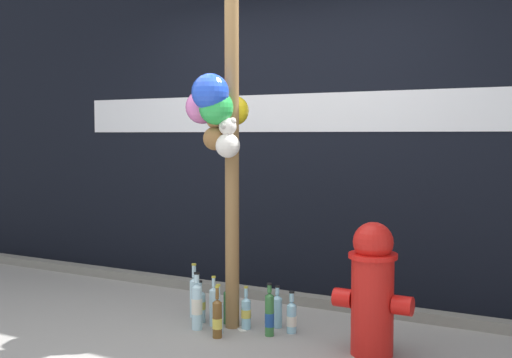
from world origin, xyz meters
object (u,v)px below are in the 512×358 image
(bottle_0, at_px, (277,310))
(bottle_5, at_px, (200,305))
(bottle_7, at_px, (269,314))
(bottle_10, at_px, (217,318))
(bottle_3, at_px, (194,295))
(bottle_9, at_px, (197,305))
(bottle_1, at_px, (218,315))
(bottle_4, at_px, (246,312))
(memorial_post, at_px, (221,97))
(bottle_2, at_px, (228,304))
(bottle_6, at_px, (214,305))
(bottle_8, at_px, (292,317))
(fire_hydrant, at_px, (373,288))

(bottle_0, distance_m, bottle_5, 0.57)
(bottle_7, height_order, bottle_10, bottle_7)
(bottle_3, relative_size, bottle_9, 1.00)
(bottle_1, relative_size, bottle_5, 1.12)
(bottle_4, bearing_deg, memorial_post, -156.64)
(bottle_2, height_order, bottle_3, bottle_3)
(bottle_2, distance_m, bottle_10, 0.32)
(bottle_3, relative_size, bottle_6, 1.12)
(memorial_post, xyz_separation_m, bottle_3, (-0.32, 0.13, -1.44))
(bottle_0, xyz_separation_m, bottle_4, (-0.18, -0.14, -0.01))
(memorial_post, relative_size, bottle_6, 7.66)
(bottle_5, height_order, bottle_10, bottle_10)
(bottle_8, bearing_deg, bottle_4, -167.90)
(bottle_1, distance_m, bottle_4, 0.21)
(bottle_8, bearing_deg, bottle_5, -172.48)
(bottle_1, bearing_deg, bottle_0, 47.24)
(bottle_1, relative_size, bottle_10, 0.97)
(fire_hydrant, bearing_deg, bottle_2, 173.81)
(bottle_1, bearing_deg, bottle_9, 178.39)
(memorial_post, bearing_deg, bottle_10, -66.30)
(bottle_6, bearing_deg, fire_hydrant, -1.33)
(fire_hydrant, xyz_separation_m, bottle_7, (-0.72, 0.02, -0.27))
(bottle_0, bearing_deg, bottle_5, -163.82)
(bottle_7, xyz_separation_m, bottle_9, (-0.51, -0.12, 0.03))
(bottle_5, xyz_separation_m, bottle_7, (0.58, -0.04, 0.02))
(fire_hydrant, bearing_deg, memorial_post, 179.68)
(memorial_post, bearing_deg, bottle_2, 97.01)
(bottle_4, bearing_deg, bottle_2, 165.02)
(bottle_0, bearing_deg, bottle_9, -146.56)
(fire_hydrant, relative_size, bottle_3, 2.05)
(bottle_6, height_order, bottle_10, bottle_6)
(memorial_post, xyz_separation_m, bottle_0, (0.33, 0.20, -1.48))
(bottle_1, bearing_deg, bottle_6, 132.45)
(fire_hydrant, bearing_deg, bottle_7, 178.73)
(memorial_post, distance_m, bottle_6, 1.46)
(bottle_9, distance_m, bottle_10, 0.24)
(bottle_7, bearing_deg, bottle_5, 176.50)
(bottle_6, bearing_deg, bottle_2, 55.03)
(bottle_4, height_order, bottle_7, bottle_7)
(bottle_5, relative_size, bottle_6, 0.85)
(fire_hydrant, distance_m, bottle_7, 0.77)
(fire_hydrant, distance_m, bottle_8, 0.70)
(fire_hydrant, height_order, bottle_8, fire_hydrant)
(bottle_3, distance_m, bottle_8, 0.80)
(bottle_0, xyz_separation_m, bottle_10, (-0.25, -0.39, 0.01))
(fire_hydrant, height_order, bottle_3, fire_hydrant)
(bottle_0, relative_size, bottle_7, 0.83)
(memorial_post, xyz_separation_m, fire_hydrant, (1.09, -0.01, -1.19))
(bottle_2, distance_m, bottle_4, 0.18)
(bottle_8, distance_m, bottle_9, 0.66)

